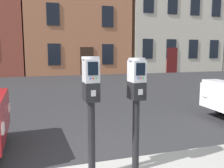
% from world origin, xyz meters
% --- Properties ---
extents(parking_meter_near_kerb, '(0.22, 0.25, 1.51)m').
position_xyz_m(parking_meter_near_kerb, '(0.04, -0.16, 1.18)').
color(parking_meter_near_kerb, black).
rests_on(parking_meter_near_kerb, sidewalk_slab).
extents(parking_meter_twin_adjacent, '(0.22, 0.25, 1.49)m').
position_xyz_m(parking_meter_twin_adjacent, '(0.63, -0.16, 1.17)').
color(parking_meter_twin_adjacent, black).
rests_on(parking_meter_twin_adjacent, sidewalk_slab).
extents(townhouse_brick_corner, '(8.05, 6.68, 11.32)m').
position_xyz_m(townhouse_brick_corner, '(2.53, 17.97, 5.66)').
color(townhouse_brick_corner, '#B7704C').
rests_on(townhouse_brick_corner, ground_plane).
extents(townhouse_green_painted, '(8.67, 5.17, 10.88)m').
position_xyz_m(townhouse_green_painted, '(11.18, 17.21, 5.44)').
color(townhouse_green_painted, beige).
rests_on(townhouse_green_painted, ground_plane).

